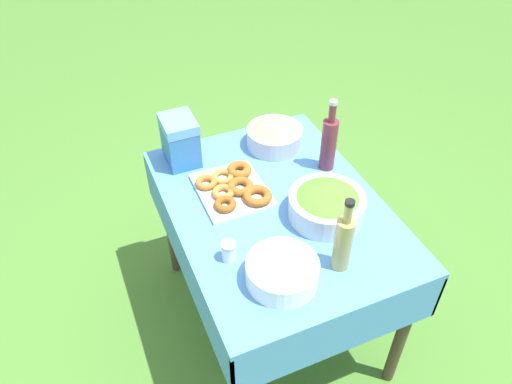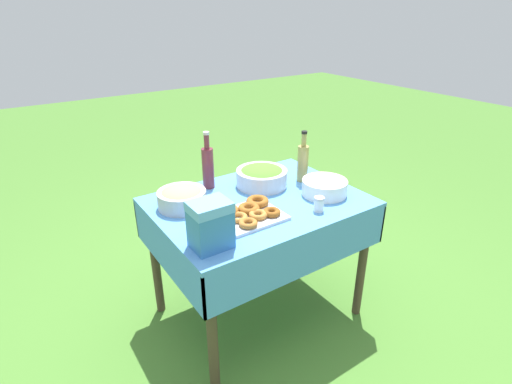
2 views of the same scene
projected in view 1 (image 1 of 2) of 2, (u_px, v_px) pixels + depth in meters
The scene contains 10 objects.
ground_plane at pixel (272, 317), 2.49m from camera, with size 14.00×14.00×0.00m, color #477A2D.
picnic_table at pixel (276, 226), 2.07m from camera, with size 1.11×0.82×0.76m.
salad_bowl at pixel (327, 204), 1.91m from camera, with size 0.29×0.29×0.12m.
pasta_bowl at pixel (275, 135), 2.25m from camera, with size 0.25×0.25×0.11m.
donut_platter at pixel (234, 188), 2.03m from camera, with size 0.34×0.30×0.05m.
plate_stack at pixel (282, 272), 1.68m from camera, with size 0.25×0.25×0.08m.
olive_oil_bottle at pixel (343, 242), 1.68m from camera, with size 0.06×0.06×0.31m.
wine_bottle at pixel (329, 142), 2.09m from camera, with size 0.07×0.07×0.33m.
cooler_box at pixel (180, 141), 2.13m from camera, with size 0.17×0.14×0.22m.
salt_shaker at pixel (229, 251), 1.75m from camera, with size 0.05×0.05×0.08m.
Camera 1 is at (-1.30, 0.65, 2.12)m, focal length 35.00 mm.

